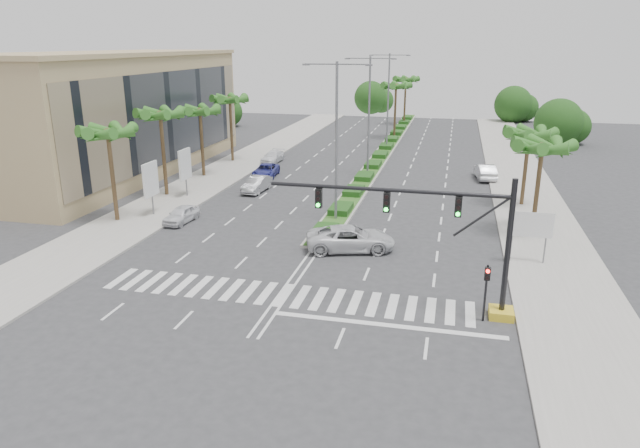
% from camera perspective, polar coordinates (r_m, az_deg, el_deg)
% --- Properties ---
extents(ground, '(160.00, 160.00, 0.00)m').
position_cam_1_polar(ground, '(31.71, -3.68, -7.10)').
color(ground, '#333335').
rests_on(ground, ground).
extents(footpath_right, '(6.00, 120.00, 0.15)m').
position_cam_1_polar(footpath_right, '(49.71, 20.49, 1.15)').
color(footpath_right, gray).
rests_on(footpath_right, ground).
extents(footpath_left, '(6.00, 120.00, 0.15)m').
position_cam_1_polar(footpath_left, '(54.73, -12.87, 3.29)').
color(footpath_left, gray).
rests_on(footpath_left, ground).
extents(median, '(2.20, 75.00, 0.20)m').
position_cam_1_polar(median, '(74.16, 6.56, 7.35)').
color(median, gray).
rests_on(median, ground).
extents(median_grass, '(1.80, 75.00, 0.04)m').
position_cam_1_polar(median_grass, '(74.14, 6.56, 7.45)').
color(median_grass, '#2C6121').
rests_on(median_grass, median).
extents(building, '(12.00, 36.00, 12.00)m').
position_cam_1_polar(building, '(64.11, -19.72, 10.17)').
color(building, tan).
rests_on(building, ground).
extents(signal_gantry, '(12.60, 1.20, 7.20)m').
position_cam_1_polar(signal_gantry, '(29.18, 13.89, -2.52)').
color(signal_gantry, gold).
rests_on(signal_gantry, ground).
extents(pedestrian_signal, '(0.28, 0.36, 3.00)m').
position_cam_1_polar(pedestrian_signal, '(29.13, 16.30, -5.76)').
color(pedestrian_signal, black).
rests_on(pedestrian_signal, ground).
extents(direction_sign, '(2.70, 0.11, 3.40)m').
position_cam_1_polar(direction_sign, '(37.40, 20.28, -0.26)').
color(direction_sign, slate).
rests_on(direction_sign, ground).
extents(billboard_near, '(0.18, 2.10, 4.35)m').
position_cam_1_polar(billboard_near, '(46.89, -16.58, 4.25)').
color(billboard_near, slate).
rests_on(billboard_near, ground).
extents(billboard_far, '(0.18, 2.10, 4.35)m').
position_cam_1_polar(billboard_far, '(52.04, -13.35, 5.79)').
color(billboard_far, slate).
rests_on(billboard_far, ground).
extents(palm_left_near, '(4.57, 4.68, 7.55)m').
position_cam_1_polar(palm_left_near, '(45.59, -20.44, 8.29)').
color(palm_left_near, brown).
rests_on(palm_left_near, ground).
extents(palm_left_mid, '(4.57, 4.68, 7.95)m').
position_cam_1_polar(palm_left_mid, '(52.32, -15.67, 10.25)').
color(palm_left_mid, brown).
rests_on(palm_left_mid, ground).
extents(palm_left_far, '(4.57, 4.68, 7.35)m').
position_cam_1_polar(palm_left_far, '(59.47, -11.90, 10.78)').
color(palm_left_far, brown).
rests_on(palm_left_far, ground).
extents(palm_left_end, '(4.57, 4.68, 7.75)m').
position_cam_1_polar(palm_left_end, '(66.71, -8.99, 11.99)').
color(palm_left_end, brown).
rests_on(palm_left_end, ground).
extents(palm_right_near, '(4.57, 4.68, 7.05)m').
position_cam_1_polar(palm_right_near, '(42.48, 21.31, 6.91)').
color(palm_right_near, brown).
rests_on(palm_right_near, ground).
extents(palm_right_far, '(4.57, 4.68, 6.75)m').
position_cam_1_polar(palm_right_far, '(50.36, 20.16, 8.22)').
color(palm_right_far, brown).
rests_on(palm_right_far, ground).
extents(palm_median_a, '(4.57, 4.68, 8.05)m').
position_cam_1_polar(palm_median_a, '(83.15, 7.61, 13.34)').
color(palm_median_a, brown).
rests_on(palm_median_a, ground).
extents(palm_median_b, '(4.57, 4.68, 8.05)m').
position_cam_1_polar(palm_median_b, '(98.04, 8.58, 13.95)').
color(palm_median_b, brown).
rests_on(palm_median_b, ground).
extents(streetlight_near, '(5.10, 0.25, 12.00)m').
position_cam_1_polar(streetlight_near, '(42.85, 1.66, 9.01)').
color(streetlight_near, slate).
rests_on(streetlight_near, ground).
extents(streetlight_mid, '(5.10, 0.25, 12.00)m').
position_cam_1_polar(streetlight_mid, '(58.47, 4.93, 11.29)').
color(streetlight_mid, slate).
rests_on(streetlight_mid, ground).
extents(streetlight_far, '(5.10, 0.25, 12.00)m').
position_cam_1_polar(streetlight_far, '(74.26, 6.84, 12.58)').
color(streetlight_far, slate).
rests_on(streetlight_far, ground).
extents(car_parked_a, '(1.79, 3.84, 1.27)m').
position_cam_1_polar(car_parked_a, '(45.16, -13.71, 0.92)').
color(car_parked_a, silver).
rests_on(car_parked_a, ground).
extents(car_parked_b, '(1.82, 4.41, 1.42)m').
position_cam_1_polar(car_parked_b, '(53.38, -6.33, 3.97)').
color(car_parked_b, '#A3A4A8').
rests_on(car_parked_b, ground).
extents(car_parked_c, '(2.60, 4.87, 1.30)m').
position_cam_1_polar(car_parked_c, '(59.37, -5.43, 5.34)').
color(car_parked_c, navy).
rests_on(car_parked_c, ground).
extents(car_parked_d, '(1.94, 4.46, 1.28)m').
position_cam_1_polar(car_parked_d, '(66.63, -4.74, 6.71)').
color(car_parked_d, white).
rests_on(car_parked_d, ground).
extents(car_crossing, '(6.42, 4.22, 1.64)m').
position_cam_1_polar(car_crossing, '(38.04, 3.07, -1.45)').
color(car_crossing, silver).
rests_on(car_crossing, ground).
extents(car_right, '(2.30, 4.94, 1.57)m').
position_cam_1_polar(car_right, '(60.34, 16.18, 5.05)').
color(car_right, silver).
rests_on(car_right, ground).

